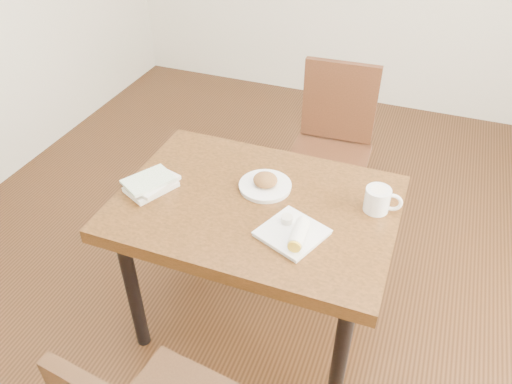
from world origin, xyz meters
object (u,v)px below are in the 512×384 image
(plate_scone, at_px, (265,184))
(book_stack, at_px, (151,184))
(chair_far, at_px, (332,140))
(coffee_mug, at_px, (379,199))
(table, at_px, (256,219))
(plate_burrito, at_px, (294,233))

(plate_scone, relative_size, book_stack, 0.92)
(chair_far, height_order, book_stack, chair_far)
(chair_far, distance_m, coffee_mug, 0.88)
(table, bearing_deg, plate_burrito, -35.38)
(table, distance_m, book_stack, 0.45)
(coffee_mug, bearing_deg, table, -165.09)
(chair_far, bearing_deg, table, -97.13)
(chair_far, relative_size, plate_scone, 4.39)
(table, height_order, plate_burrito, plate_burrito)
(chair_far, height_order, coffee_mug, chair_far)
(coffee_mug, bearing_deg, book_stack, -167.73)
(chair_far, relative_size, book_stack, 4.04)
(table, height_order, book_stack, book_stack)
(book_stack, bearing_deg, table, 9.41)
(chair_far, bearing_deg, plate_burrito, -84.95)
(chair_far, distance_m, book_stack, 1.13)
(book_stack, bearing_deg, chair_far, 60.52)
(coffee_mug, height_order, book_stack, coffee_mug)
(plate_scone, distance_m, book_stack, 0.47)
(plate_burrito, bearing_deg, plate_scone, 129.36)
(plate_burrito, bearing_deg, table, 144.62)
(plate_scone, height_order, book_stack, plate_scone)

